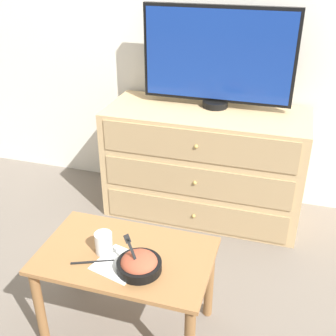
# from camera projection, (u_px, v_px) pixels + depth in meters

# --- Properties ---
(ground_plane) EXTENTS (12.00, 12.00, 0.00)m
(ground_plane) POSITION_uv_depth(u_px,v_px,m) (213.00, 190.00, 3.22)
(ground_plane) COLOR #70665B
(wall_back) EXTENTS (12.00, 0.05, 2.60)m
(wall_back) POSITION_uv_depth(u_px,v_px,m) (224.00, 9.00, 2.63)
(wall_back) COLOR white
(wall_back) RESTS_ON ground_plane
(dresser) EXTENTS (1.28, 0.54, 0.74)m
(dresser) POSITION_uv_depth(u_px,v_px,m) (204.00, 164.00, 2.80)
(dresser) COLOR tan
(dresser) RESTS_ON ground_plane
(tv) EXTENTS (0.94, 0.16, 0.62)m
(tv) POSITION_uv_depth(u_px,v_px,m) (218.00, 57.00, 2.56)
(tv) COLOR black
(tv) RESTS_ON dresser
(coffee_table) EXTENTS (0.76, 0.47, 0.46)m
(coffee_table) POSITION_uv_depth(u_px,v_px,m) (126.00, 268.00, 1.89)
(coffee_table) COLOR #9E6B3D
(coffee_table) RESTS_ON ground_plane
(takeout_bowl) EXTENTS (0.19, 0.19, 0.16)m
(takeout_bowl) POSITION_uv_depth(u_px,v_px,m) (139.00, 264.00, 1.74)
(takeout_bowl) COLOR black
(takeout_bowl) RESTS_ON coffee_table
(drink_cup) EXTENTS (0.08, 0.08, 0.10)m
(drink_cup) POSITION_uv_depth(u_px,v_px,m) (104.00, 244.00, 1.84)
(drink_cup) COLOR beige
(drink_cup) RESTS_ON coffee_table
(napkin) EXTENTS (0.23, 0.23, 0.00)m
(napkin) POSITION_uv_depth(u_px,v_px,m) (119.00, 264.00, 1.79)
(napkin) COLOR white
(napkin) RESTS_ON coffee_table
(knife) EXTENTS (0.17, 0.08, 0.01)m
(knife) POSITION_uv_depth(u_px,v_px,m) (92.00, 262.00, 1.80)
(knife) COLOR black
(knife) RESTS_ON coffee_table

